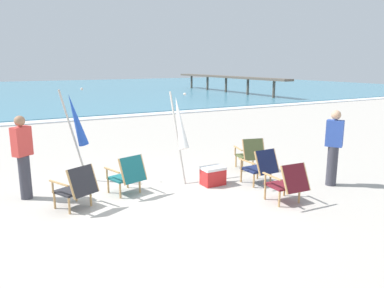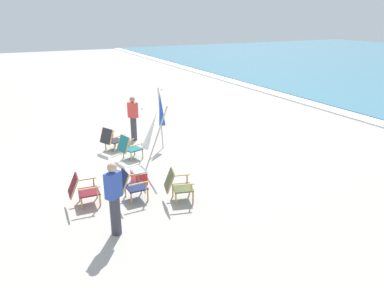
% 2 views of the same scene
% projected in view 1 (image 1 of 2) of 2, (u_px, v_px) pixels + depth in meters
% --- Properties ---
extents(ground_plane, '(80.00, 80.00, 0.00)m').
position_uv_depth(ground_plane, '(158.00, 203.00, 7.09)').
color(ground_plane, '#B2AAA0').
extents(sea, '(80.00, 40.00, 0.10)m').
position_uv_depth(sea, '(16.00, 91.00, 34.36)').
color(sea, teal).
rests_on(sea, ground).
extents(surf_band, '(80.00, 1.10, 0.06)m').
position_uv_depth(surf_band, '(54.00, 121.00, 17.02)').
color(surf_band, white).
rests_on(surf_band, ground).
extents(beach_chair_mid_center, '(0.61, 0.72, 0.81)m').
position_uv_depth(beach_chair_mid_center, '(261.00, 166.00, 8.03)').
color(beach_chair_mid_center, '#19234C').
rests_on(beach_chair_mid_center, ground).
extents(beach_chair_back_right, '(0.81, 0.86, 0.81)m').
position_uv_depth(beach_chair_back_right, '(77.00, 186.00, 6.69)').
color(beach_chair_back_right, '#28282D').
rests_on(beach_chair_back_right, ground).
extents(beach_chair_far_center, '(0.73, 0.81, 0.81)m').
position_uv_depth(beach_chair_far_center, '(128.00, 174.00, 7.43)').
color(beach_chair_far_center, '#196066').
rests_on(beach_chair_far_center, ground).
extents(beach_chair_back_left, '(0.63, 0.75, 0.80)m').
position_uv_depth(beach_chair_back_left, '(288.00, 182.00, 6.94)').
color(beach_chair_back_left, maroon).
rests_on(beach_chair_back_left, ground).
extents(beach_chair_front_left, '(0.73, 0.81, 0.81)m').
position_uv_depth(beach_chair_front_left, '(251.00, 153.00, 9.16)').
color(beach_chair_front_left, '#515B33').
rests_on(beach_chair_front_left, ground).
extents(umbrella_furled_white, '(0.24, 0.84, 2.00)m').
position_uv_depth(umbrella_furled_white, '(180.00, 124.00, 8.14)').
color(umbrella_furled_white, '#B7B2A8').
rests_on(umbrella_furled_white, ground).
extents(umbrella_furled_blue, '(0.59, 0.28, 2.08)m').
position_uv_depth(umbrella_furled_blue, '(76.00, 121.00, 8.13)').
color(umbrella_furled_blue, '#B7B2A8').
rests_on(umbrella_furled_blue, ground).
extents(person_near_chairs, '(0.39, 0.36, 1.63)m').
position_uv_depth(person_near_chairs, '(23.00, 157.00, 7.14)').
color(person_near_chairs, '#383842').
rests_on(person_near_chairs, ground).
extents(person_by_waterline, '(0.35, 0.39, 1.63)m').
position_uv_depth(person_by_waterline, '(334.00, 147.00, 7.94)').
color(person_by_waterline, '#383842').
rests_on(person_by_waterline, ground).
extents(cooler_box, '(0.49, 0.35, 0.40)m').
position_uv_depth(cooler_box, '(213.00, 176.00, 8.10)').
color(cooler_box, red).
rests_on(cooler_box, ground).
extents(pier_distant, '(0.90, 15.47, 1.51)m').
position_uv_depth(pier_distant, '(226.00, 78.00, 32.40)').
color(pier_distant, brown).
rests_on(pier_distant, ground).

